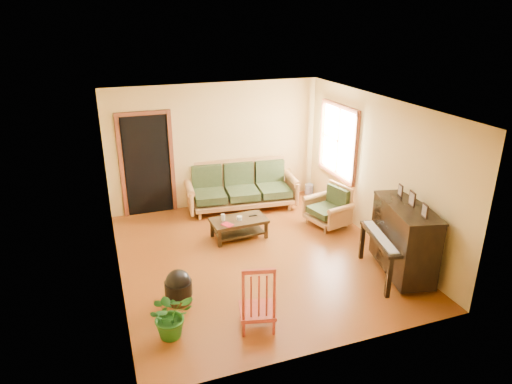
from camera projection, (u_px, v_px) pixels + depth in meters
name	position (u px, v px, depth m)	size (l,w,h in m)	color
floor	(257.00, 256.00, 7.83)	(5.00, 5.00, 0.00)	#602B0C
doorway	(147.00, 166.00, 9.17)	(1.08, 0.16, 2.05)	black
window	(338.00, 141.00, 9.11)	(0.12, 1.36, 1.46)	white
sofa	(242.00, 187.00, 9.56)	(2.29, 0.96, 0.98)	#A6713D
coffee_table	(239.00, 228.00, 8.42)	(1.01, 0.55, 0.37)	black
armchair	(327.00, 206.00, 8.84)	(0.76, 0.79, 0.79)	#A6713D
piano	(404.00, 241.00, 7.07)	(0.79, 1.34, 1.19)	black
footstool	(179.00, 290.00, 6.54)	(0.39, 0.39, 0.38)	black
red_chair	(257.00, 295.00, 5.91)	(0.46, 0.50, 0.98)	maroon
leaning_frame	(284.00, 182.00, 10.30)	(0.48, 0.11, 0.64)	#AC8139
ceramic_crock	(309.00, 189.00, 10.46)	(0.19, 0.19, 0.24)	#3650A2
potted_plant	(171.00, 315.00, 5.80)	(0.57, 0.50, 0.64)	#1D5919
book	(225.00, 226.00, 8.06)	(0.15, 0.20, 0.02)	#A31520
candle	(223.00, 217.00, 8.29)	(0.07, 0.07, 0.12)	silver
glass_jar	(239.00, 218.00, 8.33)	(0.10, 0.10, 0.07)	silver
remote	(253.00, 216.00, 8.49)	(0.15, 0.04, 0.01)	black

